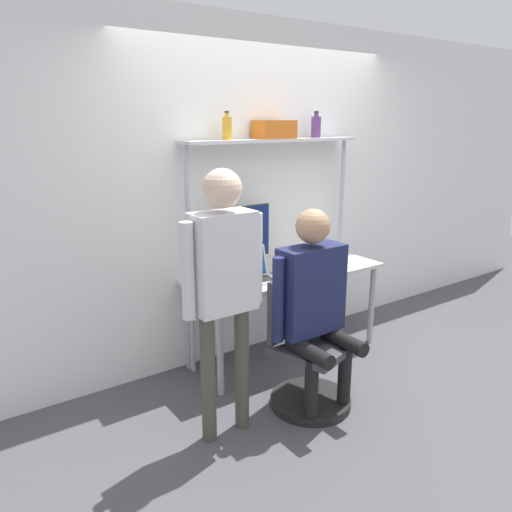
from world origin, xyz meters
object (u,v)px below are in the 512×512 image
bottle_purple (316,126)px  person_seated (314,295)px  monitor (243,237)px  laptop (255,271)px  office_chair (306,367)px  cell_phone (279,274)px  storage_box (274,129)px  person_standing (224,273)px  bottle_amber (227,128)px

bottle_purple → person_seated: bearing=-130.6°
monitor → person_seated: (-0.02, -0.87, -0.22)m
laptop → bottle_purple: size_ratio=1.32×
office_chair → person_seated: size_ratio=0.66×
laptop → cell_phone: laptop is taller
monitor → office_chair: bearing=-92.1°
laptop → storage_box: 1.12m
monitor → bottle_purple: (0.76, 0.04, 0.84)m
monitor → person_standing: 1.04m
person_seated → storage_box: storage_box is taller
monitor → person_standing: bearing=-129.8°
monitor → bottle_purple: bottle_purple is taller
laptop → office_chair: bearing=-92.0°
cell_phone → office_chair: bearing=-111.0°
cell_phone → bottle_purple: (0.54, 0.22, 1.13)m
cell_phone → person_standing: size_ratio=0.09×
cell_phone → office_chair: 0.83m
person_seated → bottle_amber: (-0.09, 0.91, 1.05)m
laptop → person_standing: bearing=-136.2°
cell_phone → bottle_purple: bottle_purple is taller
office_chair → bottle_amber: bottle_amber is taller
bottle_amber → bottle_purple: (0.87, -0.00, 0.00)m
cell_phone → storage_box: (0.11, 0.22, 1.11)m
cell_phone → office_chair: (-0.25, -0.64, -0.46)m
office_chair → person_seated: 0.54m
storage_box → laptop: bearing=-148.1°
laptop → storage_box: size_ratio=0.91×
laptop → bottle_amber: bearing=116.3°
laptop → person_standing: (-0.66, -0.63, 0.26)m
person_seated → bottle_amber: 1.39m
monitor → bottle_amber: (-0.11, 0.04, 0.84)m
monitor → person_seated: 0.90m
office_chair → bottle_purple: bottle_purple is taller
person_seated → bottle_purple: size_ratio=6.51×
person_standing → bottle_amber: 1.29m
office_chair → laptop: bearing=88.0°
bottle_purple → person_standing: bearing=-149.6°
laptop → office_chair: 0.85m
monitor → bottle_amber: bearing=160.8°
office_chair → monitor: bearing=87.9°
person_seated → bottle_amber: bearing=95.7°
office_chair → person_standing: size_ratio=0.54×
cell_phone → bottle_amber: 1.20m
cell_phone → laptop: bearing=175.8°
bottle_purple → laptop: bearing=-164.9°
monitor → storage_box: storage_box is taller
office_chair → bottle_amber: (-0.08, 0.87, 1.59)m
office_chair → person_standing: (-0.64, 0.03, 0.79)m
person_standing → person_seated: bearing=-6.0°
laptop → bottle_amber: bottle_amber is taller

